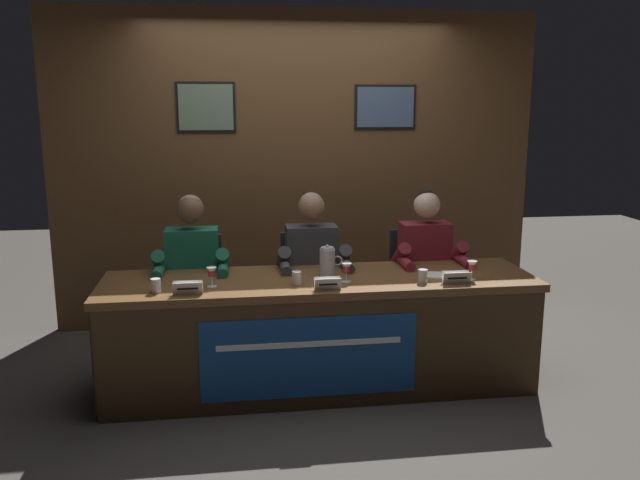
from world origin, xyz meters
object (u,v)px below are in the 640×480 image
juice_glass_center (346,269)px  water_cup_right (423,277)px  juice_glass_right (472,267)px  chair_center (309,296)px  conference_table (322,318)px  panelist_left (192,271)px  water_cup_center (297,279)px  nameplate_right (456,277)px  nameplate_center (328,284)px  chair_right (418,292)px  document_stack_right (439,275)px  water_cup_left (156,286)px  chair_left (195,301)px  panelist_center (313,267)px  juice_glass_left (212,273)px  nameplate_left (188,288)px  panelist_right (428,263)px  water_pitcher_central (328,262)px

juice_glass_center → water_cup_right: bearing=-9.6°
juice_glass_right → chair_center: bearing=142.0°
conference_table → panelist_left: size_ratio=2.26×
juice_glass_center → juice_glass_right: bearing=-4.2°
water_cup_center → nameplate_right: size_ratio=0.47×
conference_table → juice_glass_right: (0.96, -0.09, 0.33)m
chair_center → nameplate_right: 1.21m
nameplate_center → chair_right: bearing=45.7°
nameplate_right → document_stack_right: (-0.05, 0.19, -0.03)m
water_cup_left → water_cup_right: (1.65, -0.01, 0.00)m
panelist_left → water_cup_right: bearing=-21.2°
juice_glass_center → nameplate_right: 0.69m
panelist_left → water_cup_right: size_ratio=14.62×
chair_right → juice_glass_right: chair_right is taller
water_cup_right → document_stack_right: (0.15, 0.14, -0.03)m
juice_glass_center → juice_glass_right: size_ratio=1.00×
chair_left → panelist_center: bearing=-13.5°
water_cup_right → chair_center: bearing=129.2°
juice_glass_left → panelist_left: bearing=107.0°
panelist_center → water_cup_center: panelist_center is taller
document_stack_right → chair_left: bearing=158.7°
nameplate_left → water_cup_center: water_cup_center is taller
juice_glass_center → juice_glass_left: bearing=179.1°
chair_center → water_cup_right: bearing=-50.8°
juice_glass_left → chair_left: bearing=102.1°
panelist_center → chair_center: bearing=90.0°
chair_left → chair_center: bearing=0.0°
panelist_center → nameplate_right: (0.83, -0.62, 0.06)m
conference_table → nameplate_left: 0.89m
panelist_center → nameplate_right: size_ratio=6.92×
water_cup_left → water_cup_center: same height
chair_right → document_stack_right: bearing=-95.2°
nameplate_left → juice_glass_right: (1.79, 0.08, 0.05)m
juice_glass_left → panelist_center: size_ratio=0.10×
water_cup_right → conference_table: bearing=170.4°
panelist_center → panelist_right: (0.84, 0.00, 0.00)m
chair_center → water_pitcher_central: bearing=-83.8°
nameplate_left → panelist_right: panelist_right is taller
chair_right → water_cup_right: chair_right is taller
panelist_left → water_cup_center: bearing=-36.8°
nameplate_right → document_stack_right: size_ratio=0.76×
juice_glass_left → juice_glass_center: (0.84, -0.01, 0.00)m
nameplate_left → water_pitcher_central: size_ratio=0.84×
panelist_center → juice_glass_right: size_ratio=10.02×
water_cup_center → water_cup_right: (0.79, -0.07, 0.00)m
chair_center → water_cup_center: 0.79m
juice_glass_right → chair_right: bearing=99.2°
nameplate_center → water_cup_center: size_ratio=1.90×
panelist_right → water_cup_right: (-0.21, -0.57, 0.06)m
water_cup_center → water_cup_right: size_ratio=1.00×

